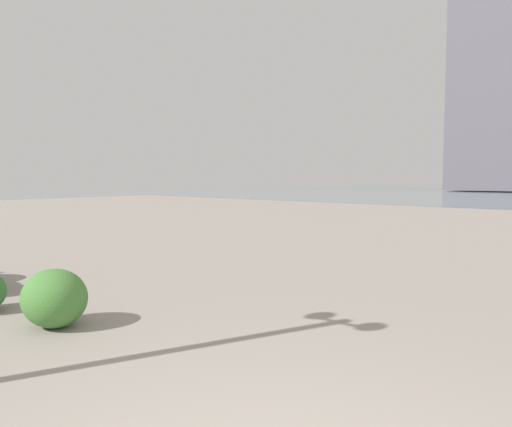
{
  "coord_description": "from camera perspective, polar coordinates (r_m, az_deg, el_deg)",
  "views": [
    {
      "loc": [
        -1.42,
        1.73,
        1.74
      ],
      "look_at": [
        6.45,
        -7.33,
        0.84
      ],
      "focal_mm": 34.95,
      "sensor_mm": 36.0,
      "label": 1
    }
  ],
  "objects": [
    {
      "name": "shrub_round",
      "position": [
        6.26,
        -22.07,
        -8.97
      ],
      "size": [
        0.8,
        0.72,
        0.68
      ],
      "color": "#477F38",
      "rests_on": "ground"
    }
  ]
}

